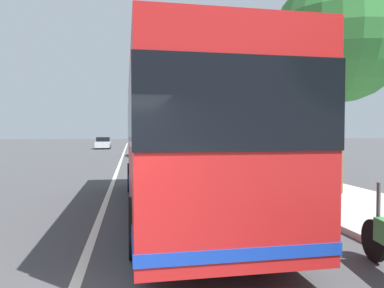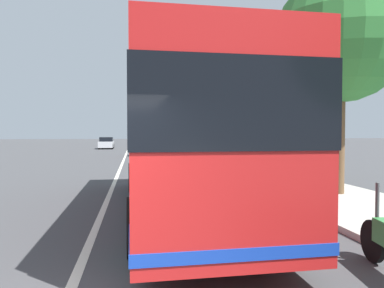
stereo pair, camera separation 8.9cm
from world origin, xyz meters
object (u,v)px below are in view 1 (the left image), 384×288
at_px(car_side_street, 103,143).
at_px(car_oncoming, 147,143).
at_px(coach_bus, 180,135).
at_px(utility_pole, 254,103).
at_px(roadside_tree_mid_block, 340,38).
at_px(car_ahead_same_lane, 143,148).
at_px(roadside_tree_far_block, 218,93).

height_order(car_side_street, car_oncoming, car_side_street).
relative_size(coach_bus, car_oncoming, 2.33).
bearing_deg(car_oncoming, coach_bus, -178.21).
distance_m(coach_bus, utility_pole, 9.49).
relative_size(coach_bus, roadside_tree_mid_block, 1.46).
height_order(coach_bus, car_ahead_same_lane, coach_bus).
xyz_separation_m(coach_bus, utility_pole, (8.01, -4.85, 1.54)).
xyz_separation_m(car_side_street, roadside_tree_far_block, (-23.14, -9.02, 3.96)).
relative_size(car_side_street, roadside_tree_far_block, 0.61).
xyz_separation_m(car_ahead_same_lane, roadside_tree_mid_block, (-20.81, -5.45, 4.28)).
xyz_separation_m(roadside_tree_far_block, utility_pole, (-5.32, -0.54, -1.10)).
height_order(car_oncoming, roadside_tree_mid_block, roadside_tree_mid_block).
bearing_deg(coach_bus, roadside_tree_mid_block, -78.61).
bearing_deg(coach_bus, car_oncoming, -1.90).
height_order(coach_bus, car_oncoming, coach_bus).
height_order(car_oncoming, roadside_tree_far_block, roadside_tree_far_block).
height_order(car_ahead_same_lane, roadside_tree_far_block, roadside_tree_far_block).
height_order(car_ahead_same_lane, roadside_tree_mid_block, roadside_tree_mid_block).
bearing_deg(car_side_street, coach_bus, 6.76).
bearing_deg(car_oncoming, roadside_tree_far_block, -168.57).
relative_size(car_side_street, car_oncoming, 0.91).
bearing_deg(car_oncoming, car_side_street, 100.68).
relative_size(coach_bus, car_side_street, 2.57).
height_order(car_side_street, roadside_tree_mid_block, roadside_tree_mid_block).
bearing_deg(car_side_street, roadside_tree_far_block, 20.69).
distance_m(car_oncoming, utility_pole, 29.63).
bearing_deg(roadside_tree_far_block, utility_pole, -174.20).
bearing_deg(roadside_tree_far_block, car_ahead_same_lane, 28.07).
bearing_deg(roadside_tree_far_block, roadside_tree_mid_block, -175.91).
bearing_deg(car_ahead_same_lane, coach_bus, 178.38).
xyz_separation_m(car_ahead_same_lane, utility_pole, (-13.91, -5.12, 2.81)).
height_order(car_ahead_same_lane, utility_pole, utility_pole).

